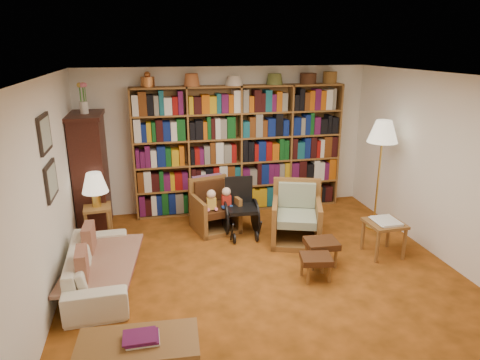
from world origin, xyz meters
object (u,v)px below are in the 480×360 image
object	(u,v)px
floor_lamp	(383,136)
coffee_table	(138,346)
sofa	(99,266)
armchair_leather	(214,208)
side_table_papers	(384,227)
armchair_sage	(294,218)
wheelchair	(240,209)
footstool_b	(316,260)
side_table_lamp	(98,216)
footstool_a	(321,245)

from	to	relation	value
floor_lamp	coffee_table	bearing A→B (deg)	-144.78
sofa	armchair_leather	world-z (taller)	armchair_leather
side_table_papers	armchair_sage	bearing A→B (deg)	144.86
sofa	wheelchair	xyz separation A→B (m)	(2.03, 1.12, 0.15)
wheelchair	footstool_b	size ratio (longest dim) A/B	2.08
side_table_lamp	wheelchair	world-z (taller)	wheelchair
side_table_lamp	armchair_leather	distance (m)	1.77
side_table_lamp	footstool_b	bearing A→B (deg)	-31.57
floor_lamp	sofa	bearing A→B (deg)	-168.41
side_table_lamp	coffee_table	xyz separation A→B (m)	(0.59, -2.99, -0.05)
floor_lamp	footstool_a	world-z (taller)	floor_lamp
side_table_lamp	footstool_a	xyz separation A→B (m)	(2.96, -1.36, -0.13)
armchair_leather	floor_lamp	xyz separation A→B (m)	(2.54, -0.55, 1.17)
floor_lamp	armchair_sage	bearing A→B (deg)	-174.16
armchair_leather	footstool_a	bearing A→B (deg)	-52.09
armchair_leather	floor_lamp	world-z (taller)	floor_lamp
armchair_sage	footstool_a	xyz separation A→B (m)	(0.09, -0.84, -0.05)
wheelchair	footstool_a	world-z (taller)	wheelchair
side_table_lamp	floor_lamp	bearing A→B (deg)	-4.94
armchair_sage	floor_lamp	size ratio (longest dim) A/B	0.55
armchair_sage	footstool_b	bearing A→B (deg)	-95.89
coffee_table	footstool_a	bearing A→B (deg)	34.59
side_table_lamp	coffee_table	size ratio (longest dim) A/B	0.55
armchair_sage	coffee_table	world-z (taller)	armchair_sage
armchair_sage	footstool_a	world-z (taller)	armchair_sage
footstool_a	side_table_lamp	bearing A→B (deg)	155.36
sofa	floor_lamp	distance (m)	4.47
floor_lamp	footstool_a	bearing A→B (deg)	-143.70
side_table_papers	footstool_b	bearing A→B (deg)	-160.17
side_table_lamp	footstool_a	bearing A→B (deg)	-24.64
footstool_a	floor_lamp	bearing A→B (deg)	36.30
armchair_sage	footstool_b	distance (m)	1.18
wheelchair	footstool_b	xyz separation A→B (m)	(0.62, -1.58, -0.14)
sofa	armchair_sage	bearing A→B (deg)	-77.47
side_table_lamp	armchair_leather	size ratio (longest dim) A/B	0.71
armchair_leather	coffee_table	bearing A→B (deg)	-110.39
sofa	footstool_a	world-z (taller)	sofa
sofa	footstool_a	distance (m)	2.86
sofa	wheelchair	world-z (taller)	wheelchair
footstool_b	coffee_table	bearing A→B (deg)	-148.90
armchair_leather	wheelchair	distance (m)	0.47
armchair_leather	footstool_a	distance (m)	1.95
sofa	side_table_papers	world-z (taller)	side_table_papers
footstool_b	wheelchair	bearing A→B (deg)	111.44
footstool_a	coffee_table	size ratio (longest dim) A/B	0.42
armchair_sage	footstool_a	size ratio (longest dim) A/B	2.17
armchair_sage	side_table_papers	distance (m)	1.30
side_table_papers	coffee_table	xyz separation A→B (m)	(-3.34, -1.73, -0.04)
sofa	floor_lamp	size ratio (longest dim) A/B	0.99
armchair_sage	wheelchair	distance (m)	0.85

